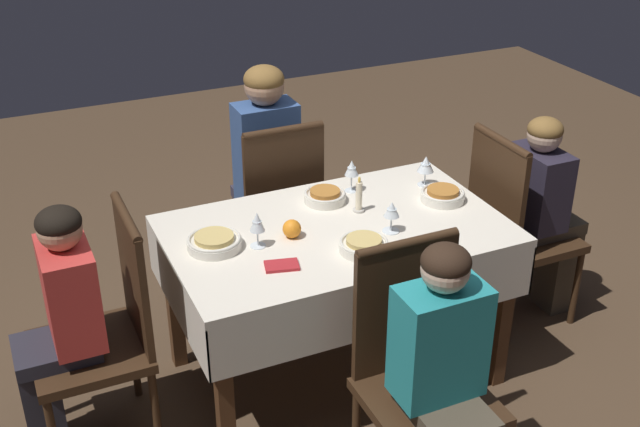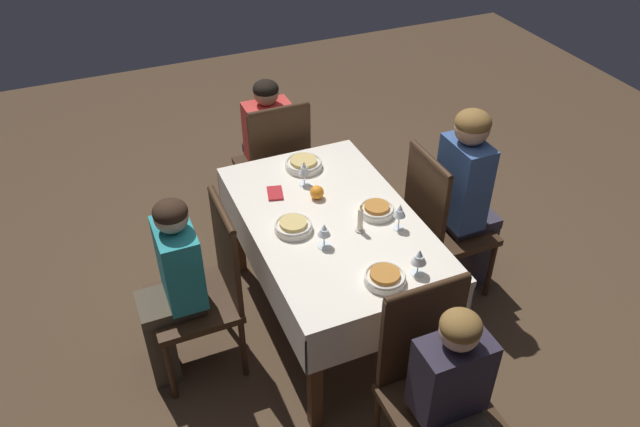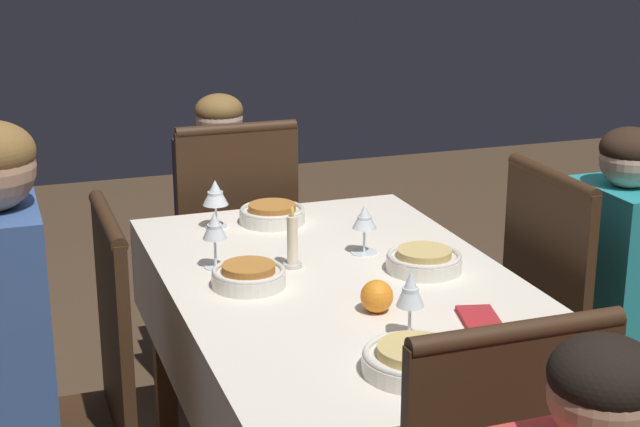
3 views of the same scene
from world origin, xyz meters
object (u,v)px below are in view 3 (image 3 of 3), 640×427
dining_table (346,319)px  wine_glass_south (214,228)px  chair_west (231,249)px  bowl_east (415,359)px  bowl_west (272,214)px  napkin_red_folded (479,318)px  person_child_teal (633,297)px  chair_north (578,327)px  wine_glass_west (215,194)px  wine_glass_north (364,220)px  orange_fruit (378,296)px  bowl_north (424,260)px  wine_glass_east (410,292)px  bowl_south (249,275)px  person_child_dark (218,222)px  chair_south (67,408)px  candle_centerpiece (292,244)px

dining_table → wine_glass_south: 0.40m
chair_west → bowl_east: 1.49m
bowl_east → bowl_west: bearing=179.2°
napkin_red_folded → person_child_teal: bearing=116.1°
wine_glass_south → bowl_east: 0.76m
chair_north → wine_glass_south: chair_north is taller
wine_glass_west → napkin_red_folded: 0.95m
dining_table → napkin_red_folded: size_ratio=9.62×
person_child_teal → wine_glass_south: size_ratio=7.17×
wine_glass_north → orange_fruit: (0.39, -0.12, -0.06)m
orange_fruit → chair_west: bearing=-177.2°
bowl_north → wine_glass_north: wine_glass_north is taller
chair_north → wine_glass_east: (0.35, -0.67, 0.32)m
bowl_south → bowl_north: 0.45m
person_child_dark → bowl_east: (1.64, 0.01, 0.20)m
bowl_east → wine_glass_west: bearing=-171.7°
person_child_dark → bowl_south: size_ratio=5.72×
person_child_dark → wine_glass_east: 1.51m
chair_south → bowl_west: 0.88m
dining_table → wine_glass_north: wine_glass_north is taller
chair_west → bowl_south: chair_west is taller
person_child_dark → wine_glass_west: (0.59, -0.14, 0.28)m
bowl_south → chair_north: bearing=86.8°
bowl_south → bowl_north: (0.04, 0.45, -0.00)m
wine_glass_east → wine_glass_north: 0.55m
dining_table → napkin_red_folded: (0.32, 0.20, 0.10)m
bowl_east → wine_glass_west: (-1.05, -0.15, 0.07)m
chair_west → chair_north: size_ratio=1.00×
napkin_red_folded → chair_north: bearing=123.5°
chair_south → person_child_dark: (-1.13, 0.63, 0.04)m
chair_north → person_child_dark: person_child_dark is taller
person_child_dark → wine_glass_south: (0.93, -0.23, 0.28)m
dining_table → chair_south: size_ratio=1.41×
person_child_teal → chair_north: bearing=90.0°
chair_west → person_child_teal: 1.32m
wine_glass_south → bowl_south: bearing=17.2°
dining_table → wine_glass_east: bearing=2.3°
chair_south → wine_glass_east: 0.85m
dining_table → orange_fruit: orange_fruit is taller
wine_glass_east → napkin_red_folded: size_ratio=1.04×
orange_fruit → napkin_red_folded: size_ratio=0.52×
chair_north → orange_fruit: 0.76m
candle_centerpiece → orange_fruit: candle_centerpiece is taller
napkin_red_folded → person_child_dark: bearing=-170.2°
wine_glass_north → candle_centerpiece: size_ratio=0.83×
wine_glass_east → napkin_red_folded: bearing=98.4°
bowl_south → bowl_west: 0.52m
chair_south → bowl_south: (-0.06, 0.46, 0.25)m
bowl_west → bowl_north: (0.52, 0.25, -0.00)m
chair_south → wine_glass_south: size_ratio=6.54×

